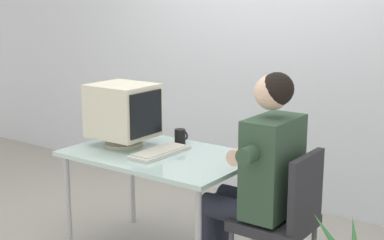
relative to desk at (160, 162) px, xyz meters
name	(u,v)px	position (x,y,z in m)	size (l,w,h in m)	color
wall_back	(301,22)	(0.30, 1.40, 0.85)	(8.00, 0.10, 3.00)	silver
desk	(160,162)	(0.00, 0.00, 0.00)	(1.17, 0.76, 0.71)	#B7B7BC
crt_monitor	(123,111)	(-0.31, 0.01, 0.29)	(0.41, 0.36, 0.42)	beige
keyboard	(160,152)	(0.02, -0.02, 0.07)	(0.18, 0.43, 0.03)	silver
office_chair	(284,216)	(0.89, 0.00, -0.16)	(0.41, 0.41, 0.87)	#4C4C51
person_seated	(257,174)	(0.71, 0.00, 0.05)	(0.68, 0.59, 1.30)	#334C38
desk_mug	(180,137)	(-0.03, 0.26, 0.11)	(0.07, 0.09, 0.10)	black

